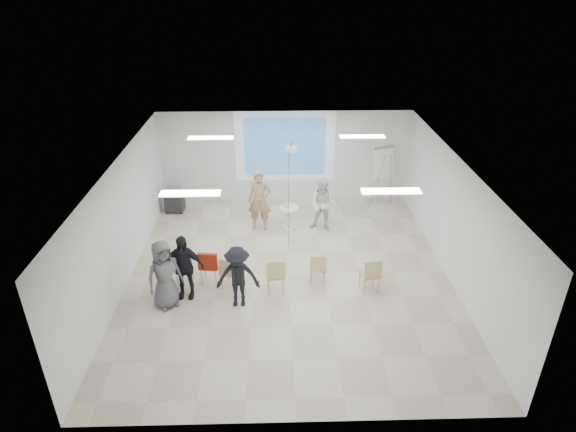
{
  "coord_description": "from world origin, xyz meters",
  "views": [
    {
      "loc": [
        -0.3,
        -10.2,
        6.93
      ],
      "look_at": [
        0.0,
        0.8,
        1.25
      ],
      "focal_mm": 30.0,
      "sensor_mm": 36.0,
      "label": 1
    }
  ],
  "objects_px": {
    "chair_right_inner": "(318,267)",
    "laptop": "(231,270)",
    "flipchart_easel": "(383,163)",
    "av_cart": "(175,200)",
    "pedestal_table": "(289,216)",
    "chair_far_left": "(184,267)",
    "player_left": "(260,197)",
    "chair_left_inner": "(229,271)",
    "chair_left_mid": "(209,264)",
    "player_right": "(323,202)",
    "audience_left": "(183,262)",
    "chair_right_far": "(371,273)",
    "chair_center": "(276,273)",
    "audience_mid": "(238,273)",
    "audience_outer": "(164,271)"
  },
  "relations": [
    {
      "from": "flipchart_easel",
      "to": "audience_outer",
      "type": "bearing_deg",
      "value": -160.41
    },
    {
      "from": "player_left",
      "to": "chair_left_inner",
      "type": "xyz_separation_m",
      "value": [
        -0.66,
        -2.99,
        -0.55
      ]
    },
    {
      "from": "chair_right_inner",
      "to": "audience_mid",
      "type": "relative_size",
      "value": 0.48
    },
    {
      "from": "chair_far_left",
      "to": "chair_center",
      "type": "xyz_separation_m",
      "value": [
        2.2,
        -0.33,
        0.0
      ]
    },
    {
      "from": "chair_right_inner",
      "to": "chair_center",
      "type": "bearing_deg",
      "value": -158.3
    },
    {
      "from": "pedestal_table",
      "to": "flipchart_easel",
      "type": "bearing_deg",
      "value": 26.13
    },
    {
      "from": "chair_left_inner",
      "to": "laptop",
      "type": "xyz_separation_m",
      "value": [
        0.03,
        0.09,
        -0.05
      ]
    },
    {
      "from": "flipchart_easel",
      "to": "laptop",
      "type": "bearing_deg",
      "value": -156.83
    },
    {
      "from": "chair_right_far",
      "to": "audience_left",
      "type": "relative_size",
      "value": 0.5
    },
    {
      "from": "chair_right_inner",
      "to": "chair_right_far",
      "type": "height_order",
      "value": "chair_right_far"
    },
    {
      "from": "pedestal_table",
      "to": "chair_far_left",
      "type": "bearing_deg",
      "value": -131.9
    },
    {
      "from": "audience_left",
      "to": "flipchart_easel",
      "type": "distance_m",
      "value": 7.33
    },
    {
      "from": "pedestal_table",
      "to": "chair_left_mid",
      "type": "height_order",
      "value": "chair_left_mid"
    },
    {
      "from": "chair_far_left",
      "to": "audience_left",
      "type": "bearing_deg",
      "value": -85.18
    },
    {
      "from": "chair_far_left",
      "to": "chair_center",
      "type": "relative_size",
      "value": 1.0
    },
    {
      "from": "flipchart_easel",
      "to": "av_cart",
      "type": "xyz_separation_m",
      "value": [
        -6.61,
        -0.28,
        -1.09
      ]
    },
    {
      "from": "audience_mid",
      "to": "chair_left_inner",
      "type": "bearing_deg",
      "value": 112.9
    },
    {
      "from": "player_right",
      "to": "av_cart",
      "type": "height_order",
      "value": "player_right"
    },
    {
      "from": "flipchart_easel",
      "to": "chair_right_far",
      "type": "bearing_deg",
      "value": -125.16
    },
    {
      "from": "chair_right_far",
      "to": "audience_outer",
      "type": "bearing_deg",
      "value": 174.67
    },
    {
      "from": "pedestal_table",
      "to": "player_left",
      "type": "height_order",
      "value": "player_left"
    },
    {
      "from": "chair_left_inner",
      "to": "audience_mid",
      "type": "bearing_deg",
      "value": -45.87
    },
    {
      "from": "player_right",
      "to": "av_cart",
      "type": "bearing_deg",
      "value": -175.76
    },
    {
      "from": "chair_far_left",
      "to": "audience_outer",
      "type": "bearing_deg",
      "value": -118.07
    },
    {
      "from": "laptop",
      "to": "player_right",
      "type": "bearing_deg",
      "value": -109.56
    },
    {
      "from": "player_left",
      "to": "laptop",
      "type": "distance_m",
      "value": 3.03
    },
    {
      "from": "player_right",
      "to": "flipchart_easel",
      "type": "relative_size",
      "value": 0.9
    },
    {
      "from": "flipchart_easel",
      "to": "av_cart",
      "type": "bearing_deg",
      "value": 161.15
    },
    {
      "from": "audience_mid",
      "to": "av_cart",
      "type": "bearing_deg",
      "value": 116.26
    },
    {
      "from": "player_left",
      "to": "flipchart_easel",
      "type": "height_order",
      "value": "player_left"
    },
    {
      "from": "audience_mid",
      "to": "player_left",
      "type": "bearing_deg",
      "value": 84.22
    },
    {
      "from": "pedestal_table",
      "to": "player_right",
      "type": "height_order",
      "value": "player_right"
    },
    {
      "from": "chair_center",
      "to": "audience_mid",
      "type": "bearing_deg",
      "value": -158.65
    },
    {
      "from": "chair_right_inner",
      "to": "laptop",
      "type": "distance_m",
      "value": 2.11
    },
    {
      "from": "audience_outer",
      "to": "laptop",
      "type": "bearing_deg",
      "value": -10.05
    },
    {
      "from": "audience_outer",
      "to": "av_cart",
      "type": "height_order",
      "value": "audience_outer"
    },
    {
      "from": "chair_far_left",
      "to": "chair_right_far",
      "type": "height_order",
      "value": "chair_far_left"
    },
    {
      "from": "chair_center",
      "to": "audience_mid",
      "type": "height_order",
      "value": "audience_mid"
    },
    {
      "from": "player_left",
      "to": "audience_left",
      "type": "height_order",
      "value": "player_left"
    },
    {
      "from": "player_left",
      "to": "player_right",
      "type": "distance_m",
      "value": 1.85
    },
    {
      "from": "chair_left_mid",
      "to": "chair_right_inner",
      "type": "height_order",
      "value": "chair_left_mid"
    },
    {
      "from": "chair_center",
      "to": "flipchart_easel",
      "type": "height_order",
      "value": "flipchart_easel"
    },
    {
      "from": "av_cart",
      "to": "player_left",
      "type": "bearing_deg",
      "value": -19.55
    },
    {
      "from": "laptop",
      "to": "audience_outer",
      "type": "xyz_separation_m",
      "value": [
        -1.41,
        -0.7,
        0.48
      ]
    },
    {
      "from": "audience_mid",
      "to": "chair_center",
      "type": "bearing_deg",
      "value": 27.4
    },
    {
      "from": "pedestal_table",
      "to": "chair_right_inner",
      "type": "height_order",
      "value": "chair_right_inner"
    },
    {
      "from": "flipchart_easel",
      "to": "av_cart",
      "type": "height_order",
      "value": "flipchart_easel"
    },
    {
      "from": "player_right",
      "to": "chair_right_inner",
      "type": "relative_size",
      "value": 2.19
    },
    {
      "from": "chair_left_inner",
      "to": "flipchart_easel",
      "type": "relative_size",
      "value": 0.43
    },
    {
      "from": "chair_far_left",
      "to": "av_cart",
      "type": "xyz_separation_m",
      "value": [
        -0.99,
        4.1,
        -0.16
      ]
    }
  ]
}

